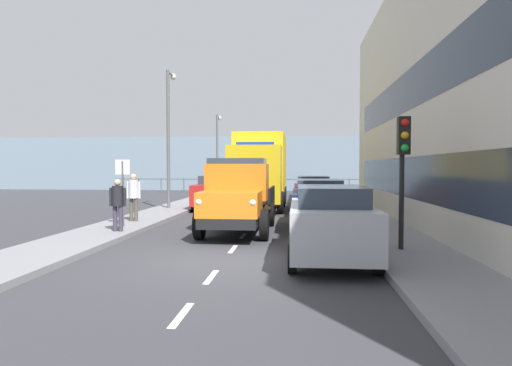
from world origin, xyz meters
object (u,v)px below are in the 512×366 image
car_maroon_kerbside_2 (313,193)px  car_red_oppositeside_0 (216,192)px  pedestrian_strolling (118,201)px  traffic_light_near (403,154)px  car_navy_kerbside_1 (318,203)px  truck_vintage_orange (238,197)px  car_teal_oppositeside_1 (234,186)px  car_silver_kerbside_near (330,222)px  lamp_post_far (218,146)px  street_sign (123,181)px  lorry_cargo_yellow (260,169)px  lamp_post_promenade (169,127)px  pedestrian_by_lamp (134,193)px  car_grey_oppositeside_2 (246,183)px

car_maroon_kerbside_2 → car_red_oppositeside_0: size_ratio=1.04×
pedestrian_strolling → traffic_light_near: traffic_light_near is taller
car_navy_kerbside_1 → truck_vintage_orange: bearing=29.1°
car_teal_oppositeside_1 → traffic_light_near: bearing=110.6°
car_silver_kerbside_near → lamp_post_far: lamp_post_far is taller
car_maroon_kerbside_2 → street_sign: bearing=47.3°
street_sign → car_teal_oppositeside_1: bearing=-96.9°
traffic_light_near → pedestrian_strolling: bearing=-16.2°
car_red_oppositeside_0 → street_sign: (1.72, 7.74, 0.79)m
truck_vintage_orange → lorry_cargo_yellow: bearing=-90.0°
car_teal_oppositeside_1 → lamp_post_promenade: bearing=73.3°
truck_vintage_orange → lorry_cargo_yellow: lorry_cargo_yellow is taller
lorry_cargo_yellow → car_teal_oppositeside_1: bearing=-68.1°
car_teal_oppositeside_1 → lamp_post_far: 5.29m
pedestrian_strolling → lorry_cargo_yellow: bearing=-110.4°
lamp_post_far → car_teal_oppositeside_1: bearing=113.8°
car_teal_oppositeside_1 → lamp_post_promenade: 8.21m
pedestrian_by_lamp → lamp_post_far: bearing=-90.4°
car_grey_oppositeside_2 → pedestrian_strolling: pedestrian_strolling is taller
truck_vintage_orange → car_navy_kerbside_1: bearing=-150.9°
car_maroon_kerbside_2 → pedestrian_by_lamp: pedestrian_by_lamp is taller
car_maroon_kerbside_2 → car_teal_oppositeside_1: bearing=-55.5°
lorry_cargo_yellow → traffic_light_near: 12.92m
car_teal_oppositeside_1 → traffic_light_near: (-6.62, 17.55, 1.58)m
car_maroon_kerbside_2 → lamp_post_far: size_ratio=0.71×
lorry_cargo_yellow → car_silver_kerbside_near: (-2.66, 12.86, -1.18)m
truck_vintage_orange → street_sign: truck_vintage_orange is taller
lamp_post_promenade → car_silver_kerbside_near: bearing=122.3°
car_navy_kerbside_1 → street_sign: street_sign is taller
car_maroon_kerbside_2 → lamp_post_promenade: size_ratio=0.62×
car_grey_oppositeside_2 → lamp_post_far: lamp_post_far is taller
pedestrian_strolling → traffic_light_near: bearing=163.8°
truck_vintage_orange → lamp_post_far: size_ratio=0.96×
car_grey_oppositeside_2 → lamp_post_promenade: lamp_post_promenade is taller
truck_vintage_orange → car_grey_oppositeside_2: size_ratio=1.27×
car_maroon_kerbside_2 → car_teal_oppositeside_1: size_ratio=0.92×
car_teal_oppositeside_1 → pedestrian_strolling: bearing=84.5°
car_maroon_kerbside_2 → lamp_post_promenade: 7.72m
lamp_post_far → car_navy_kerbside_1: bearing=111.5°
pedestrian_strolling → car_grey_oppositeside_2: bearing=-93.9°
car_red_oppositeside_0 → street_sign: 7.96m
lorry_cargo_yellow → lamp_post_far: size_ratio=1.39×
truck_vintage_orange → car_maroon_kerbside_2: size_ratio=1.35×
pedestrian_by_lamp → car_silver_kerbside_near: bearing=140.2°
pedestrian_strolling → lamp_post_far: bearing=-89.0°
lamp_post_promenade → car_red_oppositeside_0: bearing=-159.5°
car_maroon_kerbside_2 → car_teal_oppositeside_1: same height
car_navy_kerbside_1 → traffic_light_near: traffic_light_near is taller
pedestrian_by_lamp → lamp_post_far: 16.96m
car_maroon_kerbside_2 → truck_vintage_orange: bearing=69.8°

